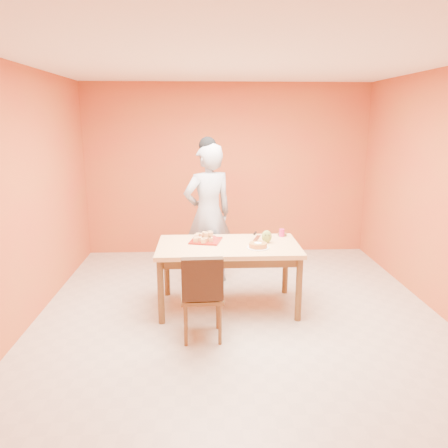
{
  "coord_description": "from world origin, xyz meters",
  "views": [
    {
      "loc": [
        -0.38,
        -4.46,
        2.15
      ],
      "look_at": [
        -0.16,
        0.3,
        1.0
      ],
      "focal_mm": 35.0,
      "sensor_mm": 36.0,
      "label": 1
    }
  ],
  "objects_px": {
    "pastry_platter": "(206,241)",
    "sponge_cake": "(258,245)",
    "red_dinner_plate": "(207,238)",
    "egg_ornament": "(267,237)",
    "magenta_glass": "(282,233)",
    "dining_chair": "(202,294)",
    "person": "(208,215)",
    "dining_table": "(228,252)",
    "checker_tin": "(282,234)"
  },
  "relations": [
    {
      "from": "pastry_platter",
      "to": "sponge_cake",
      "type": "distance_m",
      "value": 0.65
    },
    {
      "from": "red_dinner_plate",
      "to": "egg_ornament",
      "type": "xyz_separation_m",
      "value": [
        0.68,
        -0.22,
        0.07
      ]
    },
    {
      "from": "pastry_platter",
      "to": "egg_ornament",
      "type": "bearing_deg",
      "value": -7.18
    },
    {
      "from": "red_dinner_plate",
      "to": "magenta_glass",
      "type": "height_order",
      "value": "magenta_glass"
    },
    {
      "from": "red_dinner_plate",
      "to": "egg_ornament",
      "type": "height_order",
      "value": "egg_ornament"
    },
    {
      "from": "pastry_platter",
      "to": "magenta_glass",
      "type": "relative_size",
      "value": 3.61
    },
    {
      "from": "egg_ornament",
      "to": "magenta_glass",
      "type": "relative_size",
      "value": 1.58
    },
    {
      "from": "dining_chair",
      "to": "red_dinner_plate",
      "type": "distance_m",
      "value": 1.05
    },
    {
      "from": "red_dinner_plate",
      "to": "magenta_glass",
      "type": "xyz_separation_m",
      "value": [
        0.9,
        0.04,
        0.04
      ]
    },
    {
      "from": "sponge_cake",
      "to": "dining_chair",
      "type": "bearing_deg",
      "value": -137.22
    },
    {
      "from": "red_dinner_plate",
      "to": "sponge_cake",
      "type": "relative_size",
      "value": 1.16
    },
    {
      "from": "red_dinner_plate",
      "to": "egg_ornament",
      "type": "distance_m",
      "value": 0.72
    },
    {
      "from": "person",
      "to": "red_dinner_plate",
      "type": "distance_m",
      "value": 0.58
    },
    {
      "from": "person",
      "to": "egg_ornament",
      "type": "xyz_separation_m",
      "value": [
        0.66,
        -0.78,
        -0.09
      ]
    },
    {
      "from": "dining_table",
      "to": "egg_ornament",
      "type": "bearing_deg",
      "value": 6.57
    },
    {
      "from": "dining_chair",
      "to": "egg_ornament",
      "type": "distance_m",
      "value": 1.14
    },
    {
      "from": "dining_chair",
      "to": "egg_ornament",
      "type": "relative_size",
      "value": 6.16
    },
    {
      "from": "egg_ornament",
      "to": "pastry_platter",
      "type": "bearing_deg",
      "value": -178.14
    },
    {
      "from": "dining_table",
      "to": "egg_ornament",
      "type": "relative_size",
      "value": 10.98
    },
    {
      "from": "red_dinner_plate",
      "to": "pastry_platter",
      "type": "bearing_deg",
      "value": -97.93
    },
    {
      "from": "dining_chair",
      "to": "red_dinner_plate",
      "type": "relative_size",
      "value": 3.9
    },
    {
      "from": "sponge_cake",
      "to": "egg_ornament",
      "type": "xyz_separation_m",
      "value": [
        0.13,
        0.21,
        0.04
      ]
    },
    {
      "from": "dining_table",
      "to": "dining_chair",
      "type": "xyz_separation_m",
      "value": [
        -0.3,
        -0.73,
        -0.2
      ]
    },
    {
      "from": "person",
      "to": "red_dinner_plate",
      "type": "height_order",
      "value": "person"
    },
    {
      "from": "egg_ornament",
      "to": "person",
      "type": "bearing_deg",
      "value": 139.19
    },
    {
      "from": "sponge_cake",
      "to": "checker_tin",
      "type": "bearing_deg",
      "value": 54.63
    },
    {
      "from": "dining_chair",
      "to": "person",
      "type": "distance_m",
      "value": 1.64
    },
    {
      "from": "egg_ornament",
      "to": "checker_tin",
      "type": "height_order",
      "value": "egg_ornament"
    },
    {
      "from": "pastry_platter",
      "to": "egg_ornament",
      "type": "distance_m",
      "value": 0.71
    },
    {
      "from": "person",
      "to": "sponge_cake",
      "type": "height_order",
      "value": "person"
    },
    {
      "from": "person",
      "to": "sponge_cake",
      "type": "xyz_separation_m",
      "value": [
        0.53,
        -0.99,
        -0.13
      ]
    },
    {
      "from": "pastry_platter",
      "to": "red_dinner_plate",
      "type": "height_order",
      "value": "pastry_platter"
    },
    {
      "from": "dining_chair",
      "to": "sponge_cake",
      "type": "bearing_deg",
      "value": 40.91
    },
    {
      "from": "dining_chair",
      "to": "person",
      "type": "relative_size",
      "value": 0.49
    },
    {
      "from": "dining_table",
      "to": "egg_ornament",
      "type": "xyz_separation_m",
      "value": [
        0.44,
        0.05,
        0.17
      ]
    },
    {
      "from": "dining_table",
      "to": "checker_tin",
      "type": "bearing_deg",
      "value": 27.24
    },
    {
      "from": "sponge_cake",
      "to": "magenta_glass",
      "type": "height_order",
      "value": "magenta_glass"
    },
    {
      "from": "checker_tin",
      "to": "dining_table",
      "type": "bearing_deg",
      "value": -152.76
    },
    {
      "from": "person",
      "to": "checker_tin",
      "type": "height_order",
      "value": "person"
    },
    {
      "from": "pastry_platter",
      "to": "checker_tin",
      "type": "distance_m",
      "value": 0.96
    },
    {
      "from": "magenta_glass",
      "to": "person",
      "type": "bearing_deg",
      "value": 149.34
    },
    {
      "from": "dining_table",
      "to": "magenta_glass",
      "type": "xyz_separation_m",
      "value": [
        0.67,
        0.31,
        0.14
      ]
    },
    {
      "from": "pastry_platter",
      "to": "sponge_cake",
      "type": "relative_size",
      "value": 1.68
    },
    {
      "from": "person",
      "to": "pastry_platter",
      "type": "xyz_separation_m",
      "value": [
        -0.04,
        -0.69,
        -0.16
      ]
    },
    {
      "from": "pastry_platter",
      "to": "red_dinner_plate",
      "type": "bearing_deg",
      "value": 82.07
    },
    {
      "from": "dining_table",
      "to": "sponge_cake",
      "type": "distance_m",
      "value": 0.38
    },
    {
      "from": "dining_table",
      "to": "magenta_glass",
      "type": "distance_m",
      "value": 0.75
    },
    {
      "from": "dining_chair",
      "to": "checker_tin",
      "type": "bearing_deg",
      "value": 45.95
    },
    {
      "from": "dining_table",
      "to": "red_dinner_plate",
      "type": "bearing_deg",
      "value": 130.48
    },
    {
      "from": "red_dinner_plate",
      "to": "dining_chair",
      "type": "bearing_deg",
      "value": -93.72
    }
  ]
}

